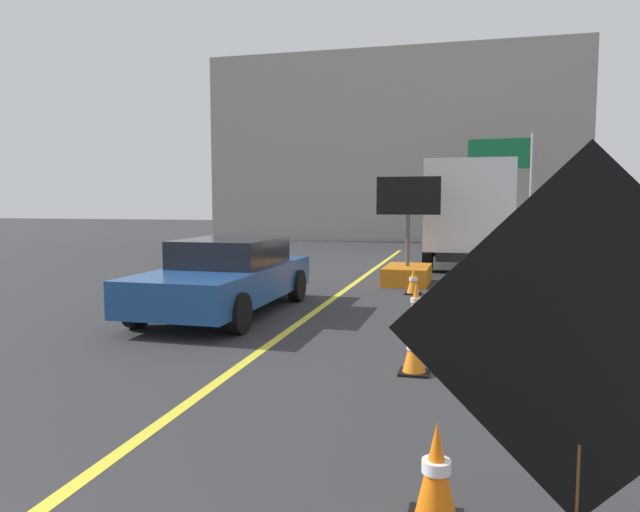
% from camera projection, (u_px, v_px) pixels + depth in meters
% --- Properties ---
extents(lane_center_stripe, '(0.14, 36.00, 0.01)m').
position_uv_depth(lane_center_stripe, '(242.00, 364.00, 7.48)').
color(lane_center_stripe, yellow).
rests_on(lane_center_stripe, ground).
extents(roadwork_sign, '(1.63, 0.07, 2.33)m').
position_uv_depth(roadwork_sign, '(583.00, 347.00, 2.46)').
color(roadwork_sign, '#593819').
rests_on(roadwork_sign, ground).
extents(arrow_board_trailer, '(1.60, 1.82, 2.70)m').
position_uv_depth(arrow_board_trailer, '(407.00, 265.00, 14.80)').
color(arrow_board_trailer, orange).
rests_on(arrow_board_trailer, ground).
extents(box_truck, '(2.61, 7.81, 3.24)m').
position_uv_depth(box_truck, '(469.00, 211.00, 19.04)').
color(box_truck, black).
rests_on(box_truck, ground).
extents(pickup_car, '(2.06, 4.79, 1.38)m').
position_uv_depth(pickup_car, '(227.00, 276.00, 10.93)').
color(pickup_car, navy).
rests_on(pickup_car, ground).
extents(highway_guide_sign, '(2.78, 0.34, 5.00)m').
position_uv_depth(highway_guide_sign, '(513.00, 170.00, 25.32)').
color(highway_guide_sign, gray).
rests_on(highway_guide_sign, ground).
extents(far_building_block, '(19.39, 9.98, 9.82)m').
position_uv_depth(far_building_block, '(399.00, 153.00, 34.42)').
color(far_building_block, gray).
rests_on(far_building_block, ground).
extents(traffic_cone_near_sign, '(0.36, 0.36, 0.68)m').
position_uv_depth(traffic_cone_near_sign, '(436.00, 474.00, 3.76)').
color(traffic_cone_near_sign, black).
rests_on(traffic_cone_near_sign, ground).
extents(traffic_cone_mid_lane, '(0.36, 0.36, 0.60)m').
position_uv_depth(traffic_cone_mid_lane, '(414.00, 350.00, 7.06)').
color(traffic_cone_mid_lane, black).
rests_on(traffic_cone_mid_lane, ground).
extents(traffic_cone_far_lane, '(0.36, 0.36, 0.71)m').
position_uv_depth(traffic_cone_far_lane, '(416.00, 303.00, 9.97)').
color(traffic_cone_far_lane, black).
rests_on(traffic_cone_far_lane, ground).
extents(traffic_cone_curbside, '(0.36, 0.36, 0.60)m').
position_uv_depth(traffic_cone_curbside, '(413.00, 281.00, 13.12)').
color(traffic_cone_curbside, black).
rests_on(traffic_cone_curbside, ground).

